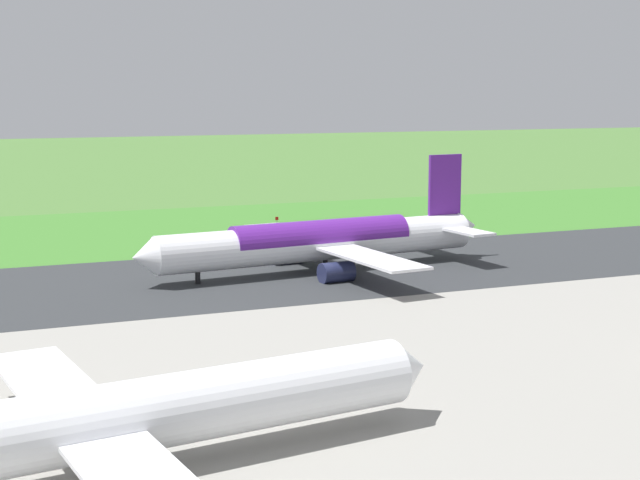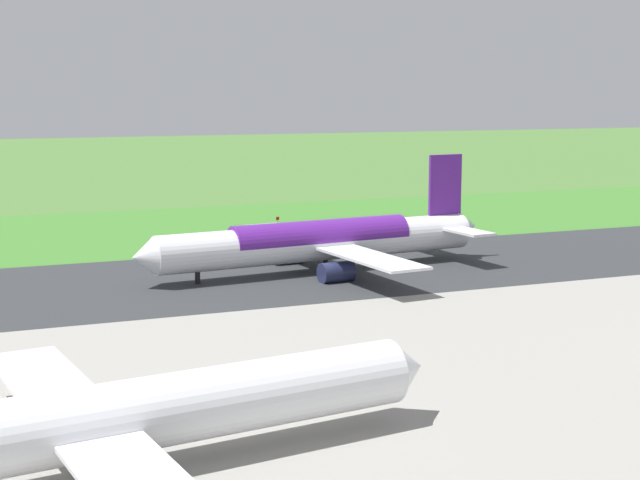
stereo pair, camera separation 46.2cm
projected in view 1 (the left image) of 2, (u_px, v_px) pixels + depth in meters
ground_plane at (385, 266)px, 135.82m from camera, size 800.00×800.00×0.00m
runway_asphalt at (385, 266)px, 135.81m from camera, size 600.00×37.78×0.06m
grass_verge_foreground at (294, 231)px, 170.43m from camera, size 600.00×80.00×0.04m
airliner_main at (322, 241)px, 131.51m from camera, size 54.15×44.38×15.88m
airliner_parked_far at (102, 420)px, 60.86m from camera, size 50.76×41.67×14.82m
no_stopping_sign at (277, 222)px, 171.15m from camera, size 0.60×0.10×2.42m
traffic_cone_orange at (249, 231)px, 168.79m from camera, size 0.40×0.40×0.55m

